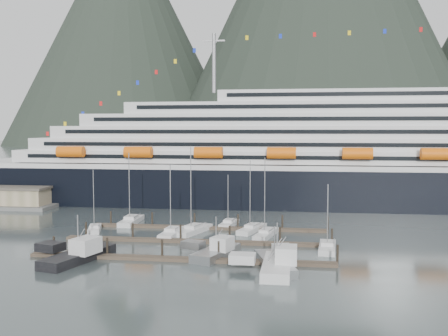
{
  "coord_description": "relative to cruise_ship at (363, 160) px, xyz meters",
  "views": [
    {
      "loc": [
        12.99,
        -87.71,
        20.2
      ],
      "look_at": [
        -2.56,
        22.0,
        12.04
      ],
      "focal_mm": 42.0,
      "sensor_mm": 36.0,
      "label": 1
    }
  ],
  "objects": [
    {
      "name": "ground",
      "position": [
        -30.03,
        -54.94,
        -12.04
      ],
      "size": [
        1600.0,
        1600.0,
        0.0
      ],
      "primitive_type": "plane",
      "color": "#495656",
      "rests_on": "ground"
    },
    {
      "name": "mountains",
      "position": [
        22.46,
        533.6,
        151.36
      ],
      "size": [
        870.0,
        440.0,
        420.0
      ],
      "color": "black",
      "rests_on": "ground"
    },
    {
      "name": "cruise_ship",
      "position": [
        0.0,
        0.0,
        0.0
      ],
      "size": [
        210.0,
        30.4,
        50.3
      ],
      "color": "black",
      "rests_on": "ground"
    },
    {
      "name": "dock_near",
      "position": [
        -34.95,
        -64.89,
        -11.73
      ],
      "size": [
        48.18,
        2.28,
        3.2
      ],
      "color": "#46382D",
      "rests_on": "ground"
    },
    {
      "name": "dock_mid",
      "position": [
        -34.95,
        -51.89,
        -11.73
      ],
      "size": [
        48.18,
        2.28,
        3.2
      ],
      "color": "#46382D",
      "rests_on": "ground"
    },
    {
      "name": "dock_far",
      "position": [
        -34.95,
        -38.89,
        -11.73
      ],
      "size": [
        48.18,
        2.28,
        3.2
      ],
      "color": "#46382D",
      "rests_on": "ground"
    },
    {
      "name": "sailboat_a",
      "position": [
        -57.02,
        -44.36,
        -11.63
      ],
      "size": [
        4.49,
        8.07,
        12.63
      ],
      "rotation": [
        0.0,
        0.0,
        1.88
      ],
      "color": "silver",
      "rests_on": "ground"
    },
    {
      "name": "sailboat_b",
      "position": [
        -37.12,
        -43.18,
        -11.58
      ],
      "size": [
        6.01,
        11.16,
        17.34
      ],
      "rotation": [
        0.0,
        0.0,
        1.26
      ],
      "color": "silver",
      "rests_on": "ground"
    },
    {
      "name": "sailboat_c",
      "position": [
        -40.62,
        -46.56,
        -11.61
      ],
      "size": [
        3.37,
        10.18,
        14.32
      ],
      "rotation": [
        0.0,
        0.0,
        1.51
      ],
      "color": "silver",
      "rests_on": "ground"
    },
    {
      "name": "sailboat_d",
      "position": [
        -22.9,
        -44.63,
        -11.62
      ],
      "size": [
        4.46,
        10.56,
        15.4
      ],
      "rotation": [
        0.0,
        0.0,
        1.37
      ],
      "color": "silver",
      "rests_on": "ground"
    },
    {
      "name": "sailboat_e",
      "position": [
        -52.53,
        -34.95,
        -11.59
      ],
      "size": [
        3.23,
        11.17,
        15.83
      ],
      "rotation": [
        0.0,
        0.0,
        1.6
      ],
      "color": "silver",
      "rests_on": "ground"
    },
    {
      "name": "sailboat_f",
      "position": [
        -31.24,
        -34.95,
        -11.64
      ],
      "size": [
        3.46,
        8.53,
        11.24
      ],
      "rotation": [
        0.0,
        0.0,
        1.44
      ],
      "color": "silver",
      "rests_on": "ground"
    },
    {
      "name": "sailboat_g",
      "position": [
        -25.95,
        -40.21,
        -11.62
      ],
      "size": [
        5.46,
        10.51,
        14.64
      ],
      "rotation": [
        0.0,
        0.0,
        1.27
      ],
      "color": "silver",
      "rests_on": "ground"
    },
    {
      "name": "sailboat_h",
      "position": [
        -12.03,
        -54.74,
        -11.63
      ],
      "size": [
        3.36,
        9.35,
        11.69
      ],
      "rotation": [
        0.0,
        0.0,
        1.49
      ],
      "color": "silver",
      "rests_on": "ground"
    },
    {
      "name": "trawler_a",
      "position": [
        -50.51,
        -67.31,
        -11.06
      ],
      "size": [
        11.24,
        14.82,
        7.89
      ],
      "rotation": [
        0.0,
        0.0,
        1.31
      ],
      "color": "black",
      "rests_on": "ground"
    },
    {
      "name": "trawler_b",
      "position": [
        -29.87,
        -61.87,
        -11.13
      ],
      "size": [
        9.4,
        11.57,
        7.14
      ],
      "rotation": [
        0.0,
        0.0,
        1.25
      ],
      "color": "#939598",
      "rests_on": "ground"
    },
    {
      "name": "trawler_c",
      "position": [
        -20.44,
        -67.06,
        -11.17
      ],
      "size": [
        10.24,
        13.63,
        6.72
      ],
      "rotation": [
        0.0,
        0.0,
        1.86
      ],
      "color": "#939598",
      "rests_on": "ground"
    },
    {
      "name": "trawler_d",
      "position": [
        -20.0,
        -69.05,
        -11.07
      ],
      "size": [
        9.64,
        13.05,
        7.79
      ],
      "rotation": [
        0.0,
        0.0,
        1.56
      ],
      "color": "silver",
      "rests_on": "ground"
    }
  ]
}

